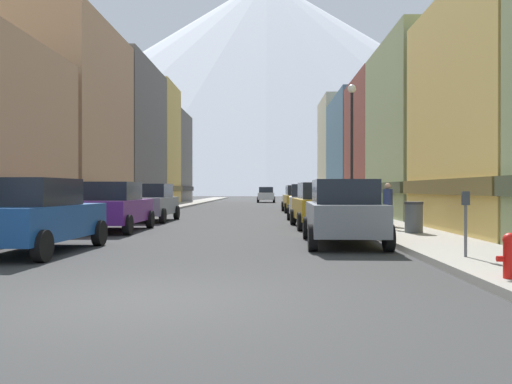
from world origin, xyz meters
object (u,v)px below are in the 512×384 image
object	(u,v)px
potted_plant_0	(373,207)
pedestrian_0	(388,206)
trash_bin_right	(414,217)
potted_plant_1	(62,209)
car_right_2	(307,201)
streetlamp_right	(352,132)
car_right_0	(343,212)
car_left_0	(36,215)
parking_meter_near	(466,214)
car_right_1	(320,205)
car_left_1	(114,206)
car_right_3	(298,199)
fire_hydrant_near	(510,254)
car_driving_0	(266,195)
car_left_2	(151,202)

from	to	relation	value
potted_plant_0	pedestrian_0	bearing A→B (deg)	-96.52
trash_bin_right	potted_plant_1	world-z (taller)	potted_plant_1
car_right_2	streetlamp_right	bearing A→B (deg)	-72.75
potted_plant_1	car_right_0	bearing A→B (deg)	-36.30
car_left_0	parking_meter_near	distance (m)	9.70
car_right_1	car_right_0	bearing A→B (deg)	-90.03
car_left_1	car_right_2	world-z (taller)	same
car_right_2	parking_meter_near	bearing A→B (deg)	-83.48
car_right_2	streetlamp_right	world-z (taller)	streetlamp_right
car_right_3	fire_hydrant_near	size ratio (longest dim) A/B	6.32
parking_meter_near	potted_plant_1	xyz separation A→B (m)	(-12.75, 11.65, -0.33)
car_left_1	pedestrian_0	xyz separation A→B (m)	(10.05, 0.99, -0.01)
fire_hydrant_near	potted_plant_0	size ratio (longest dim) A/B	0.75
car_right_2	pedestrian_0	world-z (taller)	car_right_2
car_left_0	potted_plant_1	world-z (taller)	car_left_0
parking_meter_near	potted_plant_1	size ratio (longest dim) A/B	1.34
car_right_1	car_driving_0	world-z (taller)	same
car_left_1	car_right_0	world-z (taller)	same
car_right_0	fire_hydrant_near	distance (m)	6.60
fire_hydrant_near	parking_meter_near	bearing A→B (deg)	83.56
car_right_2	fire_hydrant_near	distance (m)	19.82
trash_bin_right	potted_plant_0	xyz separation A→B (m)	(0.65, 9.77, 0.01)
pedestrian_0	car_right_1	bearing A→B (deg)	157.93
car_left_0	trash_bin_right	world-z (taller)	car_left_0
car_right_1	fire_hydrant_near	xyz separation A→B (m)	(1.65, -12.90, -0.37)
car_right_2	car_left_2	bearing A→B (deg)	-160.69
car_left_2	car_right_1	bearing A→B (deg)	-28.80
car_left_1	fire_hydrant_near	bearing A→B (deg)	-49.72
car_left_2	car_driving_0	bearing A→B (deg)	81.64
car_driving_0	trash_bin_right	bearing A→B (deg)	-83.99
car_right_0	trash_bin_right	xyz separation A→B (m)	(2.55, 2.32, -0.26)
car_left_1	car_right_3	size ratio (longest dim) A/B	0.99
car_right_0	car_right_3	bearing A→B (deg)	89.99
car_left_2	potted_plant_1	xyz separation A→B (m)	(-3.20, -2.77, -0.22)
car_right_2	trash_bin_right	size ratio (longest dim) A/B	4.56
car_right_1	potted_plant_1	world-z (taller)	car_right_1
parking_meter_near	car_right_3	bearing A→B (deg)	94.52
car_right_0	pedestrian_0	world-z (taller)	car_right_0
car_right_2	parking_meter_near	size ratio (longest dim) A/B	3.36
potted_plant_0	potted_plant_1	bearing A→B (deg)	-163.44
fire_hydrant_near	potted_plant_1	bearing A→B (deg)	131.02
car_left_2	car_right_2	xyz separation A→B (m)	(7.60, 2.66, 0.00)
car_right_1	fire_hydrant_near	distance (m)	13.01
fire_hydrant_near	potted_plant_1	size ratio (longest dim) A/B	0.71
car_right_1	potted_plant_0	xyz separation A→B (m)	(3.20, 5.57, -0.24)
car_left_2	car_right_0	bearing A→B (deg)	-54.63
trash_bin_right	streetlamp_right	xyz separation A→B (m)	(-1.00, 6.04, 3.34)
car_right_2	potted_plant_1	xyz separation A→B (m)	(-10.80, -5.43, -0.22)
trash_bin_right	car_driving_0	bearing A→B (deg)	96.01
car_left_2	car_right_3	xyz separation A→B (m)	(7.60, 10.21, 0.00)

